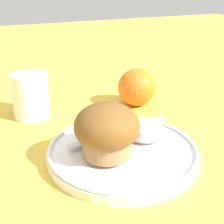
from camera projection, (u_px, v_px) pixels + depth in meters
ground_plane at (114, 154)px, 0.50m from camera, size 3.00×3.00×0.00m
plate at (123, 151)px, 0.49m from camera, size 0.24×0.24×0.02m
muffin at (107, 130)px, 0.45m from camera, size 0.09×0.09×0.08m
cream_ramekin at (145, 129)px, 0.51m from camera, size 0.06×0.06×0.02m
berry_pair at (112, 129)px, 0.52m from camera, size 0.03×0.02×0.02m
butter_knife at (120, 132)px, 0.52m from camera, size 0.19×0.05×0.00m
orange_fruit at (137, 87)px, 0.67m from camera, size 0.08×0.08×0.08m
juice_glass at (30, 96)px, 0.61m from camera, size 0.07×0.07×0.09m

